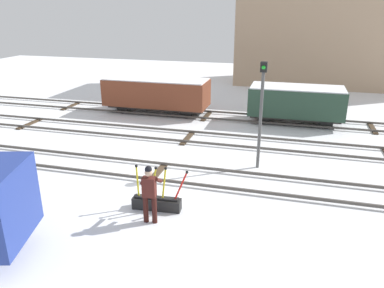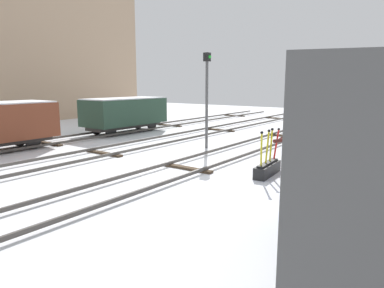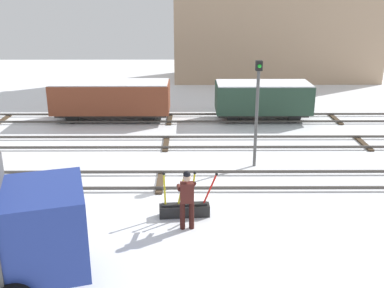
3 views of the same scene
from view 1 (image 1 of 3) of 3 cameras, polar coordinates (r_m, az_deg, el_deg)
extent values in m
plane|color=white|center=(14.29, -5.26, -4.54)|extent=(60.00, 60.00, 0.00)
cube|color=#4C4742|center=(13.63, -6.33, -5.25)|extent=(44.00, 0.07, 0.10)
cube|color=#4C4742|center=(14.86, -4.32, -2.97)|extent=(44.00, 0.07, 0.10)
cube|color=#423323|center=(14.28, -5.27, -4.40)|extent=(0.24, 1.94, 0.08)
cube|color=#4C4742|center=(17.29, -1.31, 0.46)|extent=(44.00, 0.07, 0.10)
cube|color=#4C4742|center=(18.60, -0.05, 1.90)|extent=(44.00, 0.07, 0.10)
cube|color=#423323|center=(21.97, -23.35, 2.84)|extent=(0.24, 1.94, 0.08)
cube|color=#423323|center=(17.97, -0.65, 0.94)|extent=(0.24, 1.94, 0.08)
cube|color=#4C4742|center=(20.94, 1.78, 3.99)|extent=(44.00, 0.07, 0.10)
cube|color=#4C4742|center=(22.30, 2.66, 4.97)|extent=(44.00, 0.07, 0.10)
cube|color=#423323|center=(25.06, -17.86, 5.51)|extent=(0.24, 1.94, 0.08)
cube|color=#423323|center=(21.64, 2.23, 4.27)|extent=(0.24, 1.94, 0.08)
cube|color=#423323|center=(21.54, 25.69, 2.17)|extent=(0.24, 1.94, 0.08)
cube|color=black|center=(11.87, -5.36, -9.00)|extent=(1.54, 0.48, 0.36)
cube|color=black|center=(11.77, -5.39, -8.11)|extent=(1.38, 0.31, 0.06)
cylinder|color=yellow|center=(11.71, -8.25, -5.68)|extent=(0.09, 0.06, 1.05)
sphere|color=black|center=(11.50, -8.45, -3.32)|extent=(0.09, 0.09, 0.09)
cylinder|color=yellow|center=(11.58, -5.90, -5.95)|extent=(0.26, 0.08, 1.04)
sphere|color=black|center=(11.33, -5.50, -3.65)|extent=(0.09, 0.09, 0.09)
cylinder|color=yellow|center=(11.49, -4.26, -6.07)|extent=(0.18, 0.07, 1.05)
sphere|color=black|center=(11.25, -4.02, -3.72)|extent=(0.09, 0.09, 0.09)
cylinder|color=red|center=(11.39, -1.73, -6.46)|extent=(0.45, 0.09, 0.99)
sphere|color=black|center=(11.15, -0.76, -4.30)|extent=(0.09, 0.09, 0.09)
cylinder|color=#351511|center=(11.15, -7.02, -9.73)|extent=(0.15, 0.15, 0.84)
cylinder|color=#351511|center=(11.08, -5.72, -9.88)|extent=(0.15, 0.15, 0.84)
cube|color=#4C1E19|center=(10.78, -6.52, -6.50)|extent=(0.40, 0.27, 0.59)
sphere|color=tan|center=(10.58, -6.61, -4.31)|extent=(0.23, 0.23, 0.23)
sphere|color=black|center=(10.55, -6.63, -3.85)|extent=(0.20, 0.20, 0.20)
cylinder|color=#4C1E19|center=(11.05, -7.16, -5.60)|extent=(0.16, 0.58, 0.23)
cylinder|color=#4C1E19|center=(10.87, -5.11, -5.48)|extent=(0.15, 0.54, 0.38)
cube|color=black|center=(9.83, -24.79, -6.59)|extent=(0.53, 1.73, 0.76)
cylinder|color=#4C4C4C|center=(14.40, 10.31, 3.34)|extent=(0.12, 0.12, 3.73)
cube|color=black|center=(13.96, 10.84, 11.40)|extent=(0.24, 0.24, 0.36)
sphere|color=green|center=(13.83, 10.79, 11.33)|extent=(0.14, 0.14, 0.14)
cube|color=tan|center=(32.37, 21.37, 17.86)|extent=(15.09, 5.30, 10.81)
cube|color=#2D2B28|center=(22.40, -5.35, 5.69)|extent=(5.73, 1.27, 0.20)
cube|color=brown|center=(22.20, -5.42, 7.80)|extent=(6.04, 2.11, 1.49)
cube|color=white|center=(22.05, -5.48, 9.77)|extent=(5.92, 2.03, 0.06)
cylinder|color=black|center=(22.65, -10.53, 5.47)|extent=(0.70, 0.10, 0.70)
cylinder|color=black|center=(23.66, -9.34, 6.17)|extent=(0.70, 0.10, 0.70)
cylinder|color=black|center=(21.28, -0.90, 4.87)|extent=(0.70, 0.10, 0.70)
cylinder|color=black|center=(22.36, -0.08, 5.62)|extent=(0.70, 0.10, 0.70)
cube|color=#2D2B28|center=(21.04, 15.30, 4.11)|extent=(4.65, 1.29, 0.20)
cube|color=#284233|center=(20.84, 15.50, 6.27)|extent=(4.89, 2.14, 1.44)
cube|color=white|center=(20.68, 15.69, 8.28)|extent=(4.80, 2.06, 0.06)
cylinder|color=black|center=(20.54, 10.83, 3.94)|extent=(0.70, 0.10, 0.70)
cylinder|color=black|center=(21.66, 11.11, 4.77)|extent=(0.70, 0.10, 0.70)
cylinder|color=black|center=(20.56, 19.68, 3.13)|extent=(0.70, 0.10, 0.70)
cylinder|color=black|center=(21.69, 19.51, 3.99)|extent=(0.70, 0.10, 0.70)
camera|label=2|loc=(14.93, -51.54, 0.29)|focal=32.47mm
camera|label=3|loc=(4.42, -110.58, 0.36)|focal=41.87mm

